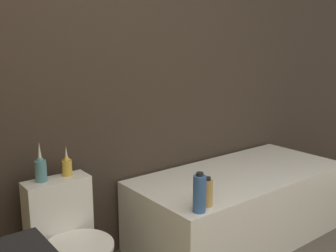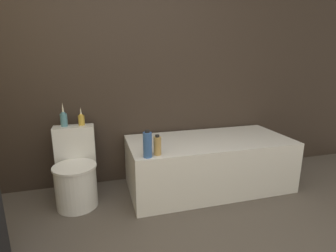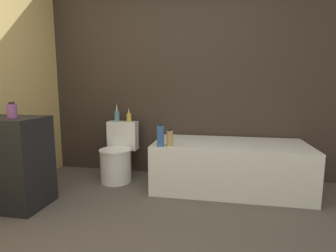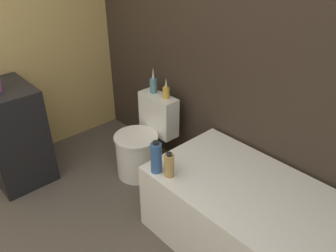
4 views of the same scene
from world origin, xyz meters
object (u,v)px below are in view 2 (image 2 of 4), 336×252
shampoo_bottle_tall (148,145)px  toilet (76,174)px  bathtub (209,163)px  vase_gold (64,118)px  shampoo_bottle_short (157,146)px  vase_silver (81,119)px

shampoo_bottle_tall → toilet: bearing=149.4°
bathtub → toilet: (-1.35, 0.04, 0.02)m
toilet → vase_gold: bearing=111.2°
vase_gold → toilet: bearing=-68.8°
vase_gold → shampoo_bottle_tall: size_ratio=0.98×
vase_gold → shampoo_bottle_short: (0.80, -0.54, -0.17)m
vase_gold → shampoo_bottle_tall: vase_gold is taller
vase_silver → toilet: bearing=-110.7°
shampoo_bottle_short → vase_gold: bearing=145.7°
toilet → vase_gold: vase_gold is taller
bathtub → shampoo_bottle_tall: (-0.72, -0.33, 0.38)m
toilet → vase_gold: (-0.08, 0.21, 0.50)m
toilet → bathtub: bearing=-1.7°
bathtub → shampoo_bottle_short: (-0.63, -0.30, 0.35)m
bathtub → vase_gold: bearing=170.2°
bathtub → vase_silver: (-1.27, 0.25, 0.50)m
vase_silver → shampoo_bottle_tall: bearing=-46.9°
bathtub → vase_silver: 1.39m
vase_silver → shampoo_bottle_tall: (0.54, -0.58, -0.13)m
vase_gold → shampoo_bottle_tall: bearing=-39.3°
vase_silver → vase_gold: bearing=-178.0°
toilet → vase_gold: 0.54m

